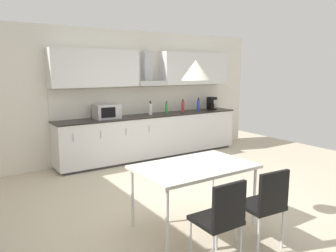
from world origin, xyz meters
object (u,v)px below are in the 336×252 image
Objects in this scene: microwave at (107,111)px; bottle_white at (150,109)px; dining_table at (194,169)px; pendant_lamp at (196,70)px; bottle_green at (167,108)px; bottle_red at (183,106)px; chair_near_left at (222,215)px; chair_near_right at (266,201)px; bottle_blue at (198,105)px; coffee_maker at (211,103)px.

bottle_white is (1.00, 0.02, -0.02)m from microwave.
pendant_lamp reaches higher than dining_table.
bottle_red is (0.42, -0.03, 0.01)m from bottle_green.
chair_near_left is 2.72× the size of pendant_lamp.
chair_near_right is at bearing -102.73° from bottle_white.
dining_table is at bearing 69.23° from chair_near_left.
microwave is at bearing -179.85° from bottle_blue.
microwave reaches higher than dining_table.
pendant_lamp reaches higher than coffee_maker.
bottle_blue reaches higher than bottle_green.
microwave is 1.60× the size of coffee_maker.
dining_table is at bearing -133.26° from coffee_maker.
bottle_green is 0.85m from bottle_blue.
microwave reaches higher than chair_near_right.
bottle_red is at bearing 56.30° from pendant_lamp.
pendant_lamp is at bearing 110.31° from chair_near_right.
bottle_white reaches higher than chair_near_right.
coffee_maker is 0.34× the size of chair_near_right.
bottle_green is 0.88× the size of bottle_blue.
pendant_lamp is (-2.46, -3.02, 0.81)m from bottle_blue.
dining_table is 0.89m from chair_near_left.
bottle_blue reaches higher than chair_near_left.
bottle_blue is 0.35× the size of chair_near_left.
pendant_lamp is (-0.18, -3.02, 0.80)m from microwave.
bottle_white is at bearing 68.94° from chair_near_left.
bottle_green is at bearing 2.45° from microwave.
bottle_white is 0.44m from bottle_green.
bottle_blue is 3.92m from dining_table.
chair_near_left is at bearing -125.81° from bottle_blue.
chair_near_right is at bearing -108.54° from bottle_green.
dining_table is at bearing -111.13° from bottle_white.
bottle_white is 0.95× the size of bottle_blue.
chair_near_left is (-0.49, -3.84, -0.53)m from microwave.
chair_near_right is at bearing -88.16° from microwave.
chair_near_right is (-2.16, -3.84, -0.52)m from bottle_blue.
coffee_maker is at bearing -0.48° from bottle_red.
chair_near_right is at bearing -69.69° from dining_table.
bottle_red is 0.43m from bottle_blue.
chair_near_right is at bearing -69.69° from pendant_lamp.
pendant_lamp is at bearing -133.26° from coffee_maker.
bottle_red reaches higher than bottle_green.
bottle_blue is at bearing 54.19° from chair_near_left.
dining_table is 1.58× the size of chair_near_left.
bottle_white is at bearing 1.33° from microwave.
bottle_white is 0.34× the size of chair_near_left.
bottle_green is 0.31× the size of chair_near_left.
bottle_red is at bearing 0.67° from bottle_white.
microwave is 0.55× the size of chair_near_right.
bottle_white is at bearing -175.01° from bottle_green.
microwave is at bearing 82.71° from chair_near_left.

